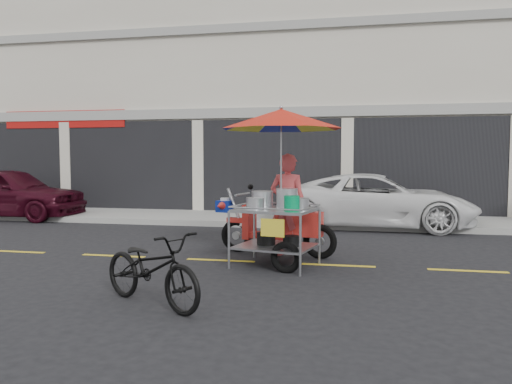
% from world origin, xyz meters
% --- Properties ---
extents(ground, '(90.00, 90.00, 0.00)m').
position_xyz_m(ground, '(0.00, 0.00, 0.00)').
color(ground, black).
extents(sidewalk, '(45.00, 3.00, 0.15)m').
position_xyz_m(sidewalk, '(0.00, 5.50, 0.07)').
color(sidewalk, gray).
rests_on(sidewalk, ground).
extents(shophouse_block, '(36.00, 8.11, 10.40)m').
position_xyz_m(shophouse_block, '(2.82, 10.59, 4.24)').
color(shophouse_block, beige).
rests_on(shophouse_block, ground).
extents(centerline, '(42.00, 0.10, 0.01)m').
position_xyz_m(centerline, '(0.00, 0.00, 0.00)').
color(centerline, gold).
rests_on(centerline, ground).
extents(maroon_sedan, '(4.48, 1.94, 1.51)m').
position_xyz_m(maroon_sedan, '(-9.64, 4.46, 0.75)').
color(maroon_sedan, black).
rests_on(maroon_sedan, ground).
extents(white_pickup, '(4.98, 2.43, 1.36)m').
position_xyz_m(white_pickup, '(0.76, 4.70, 0.68)').
color(white_pickup, white).
rests_on(white_pickup, ground).
extents(near_bicycle, '(1.80, 1.38, 0.91)m').
position_xyz_m(near_bicycle, '(-2.11, -2.69, 0.45)').
color(near_bicycle, black).
rests_on(near_bicycle, ground).
extents(food_vendor_rig, '(2.59, 2.47, 2.62)m').
position_xyz_m(food_vendor_rig, '(-0.96, 0.12, 1.65)').
color(food_vendor_rig, black).
rests_on(food_vendor_rig, ground).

